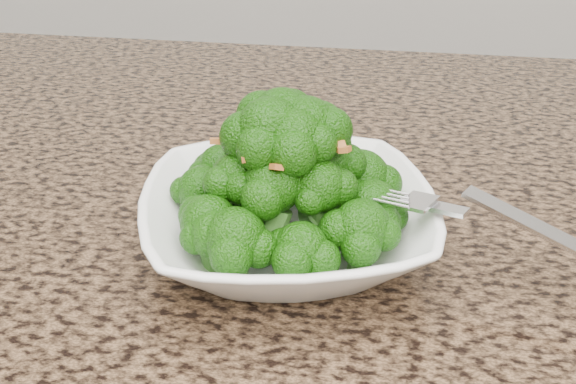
# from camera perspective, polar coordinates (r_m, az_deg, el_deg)

# --- Properties ---
(granite_counter) EXTENTS (1.64, 1.04, 0.03)m
(granite_counter) POSITION_cam_1_polar(r_m,az_deg,el_deg) (0.52, -10.21, -6.81)
(granite_counter) COLOR brown
(granite_counter) RESTS_ON cabinet
(bowl) EXTENTS (0.24, 0.24, 0.05)m
(bowl) POSITION_cam_1_polar(r_m,az_deg,el_deg) (0.50, 0.00, -2.56)
(bowl) COLOR white
(bowl) RESTS_ON granite_counter
(broccoli_pile) EXTENTS (0.18, 0.18, 0.08)m
(broccoli_pile) POSITION_cam_1_polar(r_m,az_deg,el_deg) (0.47, 0.00, 4.03)
(broccoli_pile) COLOR #195509
(broccoli_pile) RESTS_ON bowl
(garlic_topping) EXTENTS (0.11, 0.11, 0.01)m
(garlic_topping) POSITION_cam_1_polar(r_m,az_deg,el_deg) (0.46, 0.00, 8.78)
(garlic_topping) COLOR #B2672B
(garlic_topping) RESTS_ON broccoli_pile
(fork) EXTENTS (0.19, 0.12, 0.01)m
(fork) POSITION_cam_1_polar(r_m,az_deg,el_deg) (0.47, 13.13, -1.38)
(fork) COLOR silver
(fork) RESTS_ON bowl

